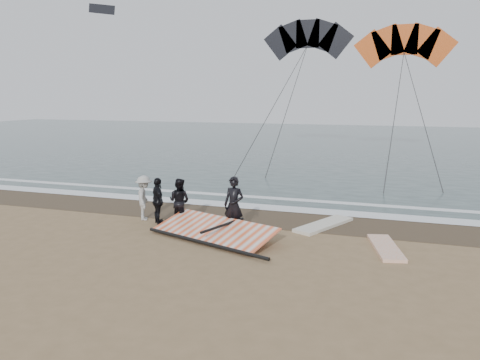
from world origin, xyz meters
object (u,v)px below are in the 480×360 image
Objects in this scene: board_white at (386,247)px; board_cream at (324,225)px; man_main at (234,205)px; sail_rig at (213,231)px.

board_cream reaches higher than board_white.
board_white is (4.64, -0.16, -0.87)m from man_main.
board_white is 2.72m from board_cream.
board_cream is at bearing 39.74° from man_main.
sail_rig is (-3.08, -2.30, 0.14)m from board_cream.
man_main reaches higher than board_white.
board_cream is at bearing 124.63° from board_white.
man_main reaches higher than board_cream.
sail_rig is at bearing 172.04° from board_white.
board_white is at bearing 5.29° from sail_rig.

